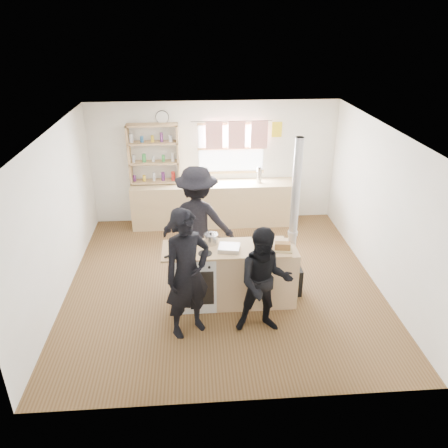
{
  "coord_description": "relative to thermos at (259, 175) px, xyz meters",
  "views": [
    {
      "loc": [
        -0.43,
        -6.11,
        3.99
      ],
      "look_at": [
        0.01,
        -0.1,
        1.1
      ],
      "focal_mm": 35.0,
      "sensor_mm": 36.0,
      "label": 1
    }
  ],
  "objects": [
    {
      "name": "cooking_island",
      "position": [
        -0.76,
        -2.77,
        -0.59
      ],
      "size": [
        1.97,
        0.64,
        0.93
      ],
      "color": "white",
      "rests_on": "ground"
    },
    {
      "name": "shelving_unit",
      "position": [
        -2.1,
        0.12,
        0.46
      ],
      "size": [
        1.0,
        0.28,
        1.2
      ],
      "color": "tan",
      "rests_on": "back_counter"
    },
    {
      "name": "thermos",
      "position": [
        0.0,
        0.0,
        0.0
      ],
      "size": [
        0.1,
        0.1,
        0.31
      ],
      "primitive_type": "cylinder",
      "color": "silver",
      "rests_on": "back_counter"
    },
    {
      "name": "person_near_left",
      "position": [
        -1.45,
        -3.43,
        -0.14
      ],
      "size": [
        0.8,
        0.72,
        1.84
      ],
      "primitive_type": "imported",
      "rotation": [
        0.0,
        0.0,
        0.54
      ],
      "color": "black",
      "rests_on": "ground"
    },
    {
      "name": "back_counter",
      "position": [
        -0.9,
        0.0,
        -0.61
      ],
      "size": [
        3.4,
        0.55,
        0.9
      ],
      "primitive_type": "cube",
      "color": "tan",
      "rests_on": "ground"
    },
    {
      "name": "skillet_greens",
      "position": [
        -1.5,
        -2.84,
        -0.1
      ],
      "size": [
        0.41,
        0.41,
        0.05
      ],
      "color": "black",
      "rests_on": "cooking_island"
    },
    {
      "name": "flue_heater",
      "position": [
        0.13,
        -2.59,
        -0.39
      ],
      "size": [
        0.35,
        0.35,
        2.5
      ],
      "color": "black",
      "rests_on": "ground"
    },
    {
      "name": "roast_tray",
      "position": [
        -0.85,
        -2.84,
        -0.09
      ],
      "size": [
        0.34,
        0.31,
        0.07
      ],
      "color": "silver",
      "rests_on": "cooking_island"
    },
    {
      "name": "ground",
      "position": [
        -0.9,
        -2.22,
        -1.06
      ],
      "size": [
        5.0,
        5.0,
        0.01
      ],
      "primitive_type": "cube",
      "color": "brown",
      "rests_on": "ground"
    },
    {
      "name": "person_near_right",
      "position": [
        -0.43,
        -3.47,
        -0.28
      ],
      "size": [
        0.78,
        0.62,
        1.55
      ],
      "primitive_type": "imported",
      "rotation": [
        0.0,
        0.0,
        -0.04
      ],
      "color": "black",
      "rests_on": "ground"
    },
    {
      "name": "person_far",
      "position": [
        -1.29,
        -1.85,
        -0.12
      ],
      "size": [
        1.32,
        0.92,
        1.87
      ],
      "primitive_type": "imported",
      "rotation": [
        0.0,
        0.0,
        2.94
      ],
      "color": "black",
      "rests_on": "ground"
    },
    {
      "name": "stockpot_stove",
      "position": [
        -1.1,
        -2.61,
        -0.05
      ],
      "size": [
        0.21,
        0.21,
        0.18
      ],
      "color": "#BBBBBD",
      "rests_on": "cooking_island"
    },
    {
      "name": "stockpot_counter",
      "position": [
        -0.34,
        -2.72,
        -0.03
      ],
      "size": [
        0.28,
        0.28,
        0.21
      ],
      "color": "#B3B3B5",
      "rests_on": "cooking_island"
    },
    {
      "name": "bread_board",
      "position": [
        -0.09,
        -2.9,
        -0.07
      ],
      "size": [
        0.31,
        0.24,
        0.12
      ],
      "color": "tan",
      "rests_on": "cooking_island"
    }
  ]
}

